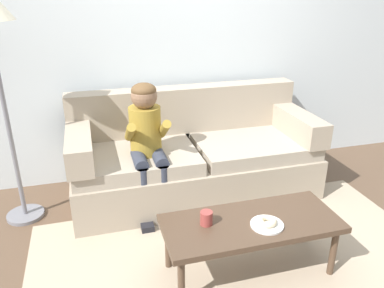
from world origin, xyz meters
The scene contains 10 objects.
ground centered at (0.00, 0.00, 0.00)m, with size 10.00×10.00×0.00m, color brown.
wall_back centered at (0.00, 1.40, 1.40)m, with size 8.00×0.10×2.80m, color silver.
area_rug centered at (0.00, -0.25, 0.01)m, with size 2.89×1.72×0.01m, color tan.
couch centered at (-0.04, 0.85, 0.34)m, with size 2.16×0.90×0.93m.
coffee_table centered at (0.02, -0.32, 0.36)m, with size 1.15×0.48×0.40m.
person_child centered at (-0.48, 0.64, 0.67)m, with size 0.34×0.58×1.10m.
plate centered at (0.09, -0.40, 0.41)m, with size 0.21×0.21×0.01m, color white.
donut centered at (0.09, -0.40, 0.44)m, with size 0.12×0.12×0.04m, color beige.
mug centered at (-0.27, -0.28, 0.45)m, with size 0.08×0.08×0.09m, color #993D38.
toy_controller centered at (0.48, 0.04, 0.03)m, with size 0.23×0.09×0.05m.
Camera 1 is at (-0.91, -2.21, 1.81)m, focal length 35.74 mm.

